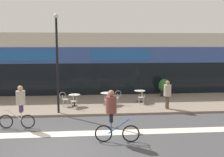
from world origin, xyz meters
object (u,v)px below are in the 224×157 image
(cafe_chair_1_side, at_px, (117,97))
(lamp_post, at_px, (57,57))
(cafe_chair_1_near, at_px, (107,99))
(planter_pot, at_px, (164,87))
(cafe_chair_2_near, at_px, (142,96))
(cafe_chair_0_near, at_px, (74,100))
(bistro_table_2, at_px, (140,94))
(cyclist_0, at_px, (20,104))
(cafe_chair_0_side, at_px, (64,98))
(cyclist_1, at_px, (113,113))
(bistro_table_1, at_px, (107,96))
(pedestrian_near_end, at_px, (167,92))
(bistro_table_0, at_px, (74,98))

(cafe_chair_1_side, distance_m, lamp_post, 4.65)
(cafe_chair_1_near, xyz_separation_m, planter_pot, (4.40, 3.02, 0.20))
(lamp_post, bearing_deg, cafe_chair_2_near, 18.22)
(cafe_chair_0_near, xyz_separation_m, planter_pot, (6.42, 3.19, 0.20))
(cafe_chair_2_near, bearing_deg, cafe_chair_1_side, 89.82)
(bistro_table_2, height_order, cyclist_0, cyclist_0)
(cafe_chair_0_side, xyz_separation_m, lamp_post, (-0.18, -1.50, 2.61))
(cyclist_1, bearing_deg, planter_pot, 67.33)
(bistro_table_2, bearing_deg, cyclist_0, -145.22)
(bistro_table_1, xyz_separation_m, cafe_chair_1_side, (0.63, 0.01, -0.04))
(bistro_table_1, distance_m, cafe_chair_1_side, 0.63)
(bistro_table_2, bearing_deg, cafe_chair_0_near, -161.74)
(bistro_table_1, distance_m, cyclist_1, 6.10)
(cafe_chair_2_near, relative_size, cyclist_1, 0.42)
(cafe_chair_1_side, relative_size, pedestrian_near_end, 0.53)
(bistro_table_0, distance_m, cafe_chair_0_near, 0.63)
(bistro_table_1, height_order, cyclist_0, cyclist_0)
(bistro_table_0, height_order, cyclist_0, cyclist_0)
(bistro_table_0, distance_m, cafe_chair_1_side, 2.66)
(bistro_table_0, height_order, cafe_chair_1_side, cafe_chair_1_side)
(cafe_chair_0_side, distance_m, cafe_chair_1_near, 2.68)
(cafe_chair_0_side, height_order, pedestrian_near_end, pedestrian_near_end)
(pedestrian_near_end, bearing_deg, planter_pot, -108.61)
(bistro_table_0, distance_m, cafe_chair_0_side, 0.62)
(bistro_table_0, distance_m, lamp_post, 3.12)
(cyclist_1, xyz_separation_m, pedestrian_near_end, (3.69, 4.76, -0.10))
(bistro_table_0, height_order, cafe_chair_0_near, cafe_chair_0_near)
(bistro_table_1, bearing_deg, cafe_chair_2_near, -0.46)
(lamp_post, xyz_separation_m, pedestrian_near_end, (6.34, 0.37, -2.13))
(bistro_table_2, xyz_separation_m, lamp_post, (-5.06, -2.29, 2.57))
(bistro_table_2, relative_size, planter_pot, 0.60)
(bistro_table_1, bearing_deg, cafe_chair_1_side, 0.74)
(cafe_chair_1_near, distance_m, planter_pot, 5.34)
(bistro_table_2, distance_m, lamp_post, 6.12)
(cafe_chair_1_side, bearing_deg, cafe_chair_0_side, -2.78)
(cyclist_0, bearing_deg, cafe_chair_0_side, -108.76)
(bistro_table_0, xyz_separation_m, cafe_chair_0_side, (-0.62, -0.01, -0.00))
(bistro_table_1, distance_m, cafe_chair_0_near, 2.18)
(cafe_chair_1_near, xyz_separation_m, pedestrian_near_end, (3.52, -0.69, 0.48))
(bistro_table_0, relative_size, cafe_chair_1_side, 0.81)
(bistro_table_2, height_order, cyclist_1, cyclist_1)
(cafe_chair_0_side, height_order, cafe_chair_1_side, same)
(bistro_table_2, xyz_separation_m, cafe_chair_1_side, (-1.60, -0.60, -0.04))
(bistro_table_0, distance_m, cyclist_0, 4.47)
(bistro_table_2, distance_m, cyclist_0, 8.01)
(cafe_chair_0_side, bearing_deg, cyclist_1, -75.81)
(cafe_chair_0_side, bearing_deg, cafe_chair_1_side, -5.24)
(cafe_chair_0_near, relative_size, cafe_chair_1_near, 1.00)
(bistro_table_2, height_order, cafe_chair_0_near, cafe_chair_0_near)
(cafe_chair_1_near, bearing_deg, bistro_table_1, 5.98)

